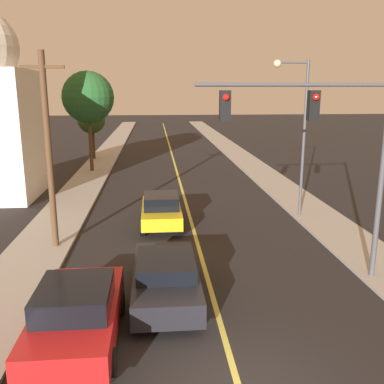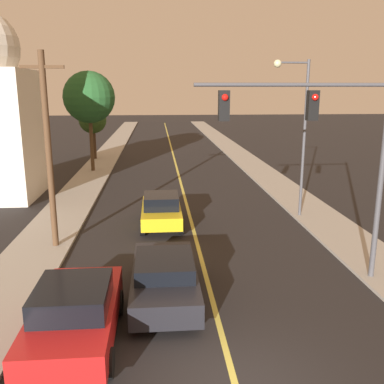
{
  "view_description": "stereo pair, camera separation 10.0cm",
  "coord_description": "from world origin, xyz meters",
  "px_view_note": "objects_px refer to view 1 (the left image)",
  "views": [
    {
      "loc": [
        -1.7,
        -7.72,
        6.26
      ],
      "look_at": [
        0.0,
        11.53,
        1.6
      ],
      "focal_mm": 40.0,
      "sensor_mm": 36.0,
      "label": 1
    },
    {
      "loc": [
        -1.6,
        -7.73,
        6.26
      ],
      "look_at": [
        0.0,
        11.53,
        1.6
      ],
      "focal_mm": 40.0,
      "sensor_mm": 36.0,
      "label": 2
    }
  ],
  "objects_px": {
    "car_near_lane_front": "(166,277)",
    "streetlamp_right": "(297,119)",
    "traffic_signal_mast": "(326,137)",
    "tree_left_far": "(91,120)",
    "car_outer_lane_front": "(77,314)",
    "car_near_lane_second": "(161,210)",
    "utility_pole_left": "(49,149)",
    "tree_left_near": "(88,97)"
  },
  "relations": [
    {
      "from": "car_near_lane_front",
      "to": "streetlamp_right",
      "type": "distance_m",
      "value": 11.23
    },
    {
      "from": "streetlamp_right",
      "to": "tree_left_near",
      "type": "xyz_separation_m",
      "value": [
        -11.67,
        13.06,
        0.78
      ]
    },
    {
      "from": "utility_pole_left",
      "to": "tree_left_far",
      "type": "bearing_deg",
      "value": 93.87
    },
    {
      "from": "car_outer_lane_front",
      "to": "streetlamp_right",
      "type": "xyz_separation_m",
      "value": [
        8.82,
        10.27,
        4.03
      ]
    },
    {
      "from": "car_outer_lane_front",
      "to": "streetlamp_right",
      "type": "distance_m",
      "value": 14.13
    },
    {
      "from": "car_near_lane_second",
      "to": "streetlamp_right",
      "type": "bearing_deg",
      "value": 7.65
    },
    {
      "from": "utility_pole_left",
      "to": "tree_left_near",
      "type": "height_order",
      "value": "utility_pole_left"
    },
    {
      "from": "utility_pole_left",
      "to": "tree_left_near",
      "type": "xyz_separation_m",
      "value": [
        -0.81,
        16.43,
        1.61
      ]
    },
    {
      "from": "car_near_lane_front",
      "to": "utility_pole_left",
      "type": "height_order",
      "value": "utility_pole_left"
    },
    {
      "from": "streetlamp_right",
      "to": "tree_left_far",
      "type": "height_order",
      "value": "streetlamp_right"
    },
    {
      "from": "car_outer_lane_front",
      "to": "utility_pole_left",
      "type": "relative_size",
      "value": 0.59
    },
    {
      "from": "streetlamp_right",
      "to": "utility_pole_left",
      "type": "relative_size",
      "value": 0.99
    },
    {
      "from": "utility_pole_left",
      "to": "traffic_signal_mast",
      "type": "bearing_deg",
      "value": -22.52
    },
    {
      "from": "streetlamp_right",
      "to": "car_outer_lane_front",
      "type": "bearing_deg",
      "value": -130.64
    },
    {
      "from": "traffic_signal_mast",
      "to": "tree_left_far",
      "type": "distance_m",
      "value": 28.49
    },
    {
      "from": "traffic_signal_mast",
      "to": "tree_left_near",
      "type": "height_order",
      "value": "tree_left_near"
    },
    {
      "from": "tree_left_far",
      "to": "car_near_lane_front",
      "type": "bearing_deg",
      "value": -77.93
    },
    {
      "from": "car_near_lane_second",
      "to": "streetlamp_right",
      "type": "distance_m",
      "value": 7.77
    },
    {
      "from": "car_near_lane_front",
      "to": "car_outer_lane_front",
      "type": "relative_size",
      "value": 1.04
    },
    {
      "from": "traffic_signal_mast",
      "to": "car_near_lane_front",
      "type": "bearing_deg",
      "value": -169.91
    },
    {
      "from": "car_near_lane_front",
      "to": "car_near_lane_second",
      "type": "height_order",
      "value": "car_near_lane_second"
    },
    {
      "from": "car_outer_lane_front",
      "to": "traffic_signal_mast",
      "type": "xyz_separation_m",
      "value": [
        7.29,
        3.03,
        3.99
      ]
    },
    {
      "from": "car_outer_lane_front",
      "to": "streetlamp_right",
      "type": "height_order",
      "value": "streetlamp_right"
    },
    {
      "from": "car_near_lane_second",
      "to": "traffic_signal_mast",
      "type": "relative_size",
      "value": 0.63
    },
    {
      "from": "car_near_lane_front",
      "to": "streetlamp_right",
      "type": "height_order",
      "value": "streetlamp_right"
    },
    {
      "from": "car_near_lane_second",
      "to": "tree_left_far",
      "type": "relative_size",
      "value": 0.87
    },
    {
      "from": "utility_pole_left",
      "to": "streetlamp_right",
      "type": "bearing_deg",
      "value": 17.26
    },
    {
      "from": "tree_left_near",
      "to": "car_near_lane_front",
      "type": "bearing_deg",
      "value": -76.45
    },
    {
      "from": "car_near_lane_second",
      "to": "car_outer_lane_front",
      "type": "bearing_deg",
      "value": -103.54
    },
    {
      "from": "car_near_lane_second",
      "to": "car_outer_lane_front",
      "type": "xyz_separation_m",
      "value": [
        -2.26,
        -9.39,
        0.05
      ]
    },
    {
      "from": "car_outer_lane_front",
      "to": "tree_left_near",
      "type": "xyz_separation_m",
      "value": [
        -2.85,
        23.33,
        4.81
      ]
    },
    {
      "from": "car_near_lane_second",
      "to": "tree_left_far",
      "type": "bearing_deg",
      "value": 106.26
    },
    {
      "from": "streetlamp_right",
      "to": "car_near_lane_second",
      "type": "bearing_deg",
      "value": -172.35
    },
    {
      "from": "car_near_lane_front",
      "to": "traffic_signal_mast",
      "type": "bearing_deg",
      "value": 10.09
    },
    {
      "from": "car_near_lane_second",
      "to": "tree_left_near",
      "type": "relative_size",
      "value": 0.55
    },
    {
      "from": "traffic_signal_mast",
      "to": "streetlamp_right",
      "type": "height_order",
      "value": "streetlamp_right"
    },
    {
      "from": "tree_left_far",
      "to": "car_outer_lane_front",
      "type": "bearing_deg",
      "value": -83.09
    },
    {
      "from": "car_near_lane_second",
      "to": "tree_left_near",
      "type": "distance_m",
      "value": 15.62
    },
    {
      "from": "utility_pole_left",
      "to": "tree_left_far",
      "type": "height_order",
      "value": "utility_pole_left"
    },
    {
      "from": "tree_left_near",
      "to": "tree_left_far",
      "type": "height_order",
      "value": "tree_left_near"
    },
    {
      "from": "car_near_lane_second",
      "to": "utility_pole_left",
      "type": "relative_size",
      "value": 0.54
    },
    {
      "from": "car_outer_lane_front",
      "to": "utility_pole_left",
      "type": "bearing_deg",
      "value": 106.47
    }
  ]
}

